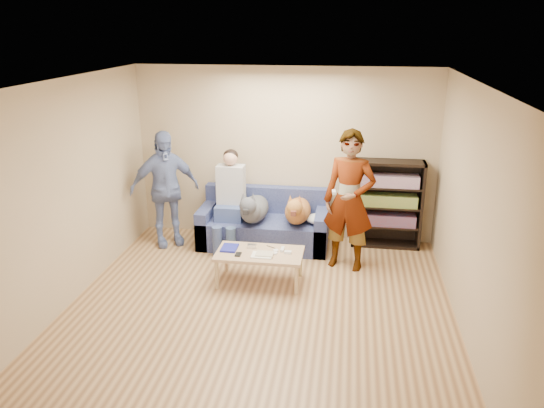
% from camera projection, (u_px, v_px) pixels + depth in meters
% --- Properties ---
extents(ground, '(5.00, 5.00, 0.00)m').
position_uv_depth(ground, '(256.00, 316.00, 6.05)').
color(ground, brown).
rests_on(ground, ground).
extents(ceiling, '(5.00, 5.00, 0.00)m').
position_uv_depth(ceiling, '(254.00, 84.00, 5.21)').
color(ceiling, white).
rests_on(ceiling, ground).
extents(wall_back, '(4.50, 0.00, 4.50)m').
position_uv_depth(wall_back, '(285.00, 154.00, 7.97)').
color(wall_back, tan).
rests_on(wall_back, ground).
extents(wall_front, '(4.50, 0.00, 4.50)m').
position_uv_depth(wall_front, '(184.00, 341.00, 3.29)').
color(wall_front, tan).
rests_on(wall_front, ground).
extents(wall_left, '(0.00, 5.00, 5.00)m').
position_uv_depth(wall_left, '(58.00, 199.00, 5.94)').
color(wall_left, tan).
rests_on(wall_left, ground).
extents(wall_right, '(0.00, 5.00, 5.00)m').
position_uv_depth(wall_right, '(476.00, 220.00, 5.31)').
color(wall_right, tan).
rests_on(wall_right, ground).
extents(blanket, '(0.39, 0.33, 0.13)m').
position_uv_depth(blanket, '(319.00, 219.00, 7.64)').
color(blanket, '#B8B9BE').
rests_on(blanket, sofa).
extents(person_standing_right, '(0.78, 0.61, 1.89)m').
position_uv_depth(person_standing_right, '(349.00, 201.00, 7.00)').
color(person_standing_right, gray).
rests_on(person_standing_right, ground).
extents(person_standing_left, '(1.08, 0.90, 1.73)m').
position_uv_depth(person_standing_left, '(165.00, 189.00, 7.78)').
color(person_standing_left, '#7C8CC7').
rests_on(person_standing_left, ground).
extents(held_controller, '(0.05, 0.13, 0.03)m').
position_uv_depth(held_controller, '(334.00, 192.00, 6.78)').
color(held_controller, silver).
rests_on(held_controller, person_standing_right).
extents(notebook_blue, '(0.20, 0.26, 0.03)m').
position_uv_depth(notebook_blue, '(230.00, 248.00, 6.81)').
color(notebook_blue, navy).
rests_on(notebook_blue, coffee_table).
extents(papers, '(0.26, 0.20, 0.02)m').
position_uv_depth(papers, '(262.00, 255.00, 6.61)').
color(papers, white).
rests_on(papers, coffee_table).
extents(magazine, '(0.22, 0.17, 0.01)m').
position_uv_depth(magazine, '(265.00, 254.00, 6.62)').
color(magazine, '#C0B49A').
rests_on(magazine, coffee_table).
extents(camera_silver, '(0.11, 0.06, 0.05)m').
position_uv_depth(camera_silver, '(252.00, 246.00, 6.83)').
color(camera_silver, silver).
rests_on(camera_silver, coffee_table).
extents(controller_a, '(0.04, 0.13, 0.03)m').
position_uv_depth(controller_a, '(282.00, 249.00, 6.76)').
color(controller_a, white).
rests_on(controller_a, coffee_table).
extents(controller_b, '(0.09, 0.06, 0.03)m').
position_uv_depth(controller_b, '(288.00, 252.00, 6.68)').
color(controller_b, white).
rests_on(controller_b, coffee_table).
extents(headphone_cup_a, '(0.07, 0.07, 0.02)m').
position_uv_depth(headphone_cup_a, '(275.00, 253.00, 6.66)').
color(headphone_cup_a, white).
rests_on(headphone_cup_a, coffee_table).
extents(headphone_cup_b, '(0.07, 0.07, 0.02)m').
position_uv_depth(headphone_cup_b, '(276.00, 251.00, 6.74)').
color(headphone_cup_b, white).
rests_on(headphone_cup_b, coffee_table).
extents(pen_orange, '(0.13, 0.06, 0.01)m').
position_uv_depth(pen_orange, '(256.00, 257.00, 6.56)').
color(pen_orange, '#BF4F1A').
rests_on(pen_orange, coffee_table).
extents(pen_black, '(0.13, 0.08, 0.01)m').
position_uv_depth(pen_black, '(271.00, 247.00, 6.86)').
color(pen_black, black).
rests_on(pen_black, coffee_table).
extents(wallet, '(0.07, 0.12, 0.02)m').
position_uv_depth(wallet, '(238.00, 254.00, 6.63)').
color(wallet, black).
rests_on(wallet, coffee_table).
extents(sofa, '(1.90, 0.85, 0.82)m').
position_uv_depth(sofa, '(264.00, 226.00, 7.96)').
color(sofa, '#515B93').
rests_on(sofa, ground).
extents(person_seated, '(0.40, 0.73, 1.47)m').
position_uv_depth(person_seated, '(230.00, 196.00, 7.75)').
color(person_seated, '#455D98').
rests_on(person_seated, sofa).
extents(dog_gray, '(0.39, 1.24, 0.57)m').
position_uv_depth(dog_gray, '(253.00, 209.00, 7.66)').
color(dog_gray, '#50535B').
rests_on(dog_gray, sofa).
extents(dog_tan, '(0.37, 1.15, 0.54)m').
position_uv_depth(dog_tan, '(297.00, 211.00, 7.62)').
color(dog_tan, '#AC6D34').
rests_on(dog_tan, sofa).
extents(coffee_table, '(1.10, 0.60, 0.42)m').
position_uv_depth(coffee_table, '(260.00, 256.00, 6.73)').
color(coffee_table, tan).
rests_on(coffee_table, ground).
extents(bookshelf, '(1.00, 0.34, 1.30)m').
position_uv_depth(bookshelf, '(387.00, 202.00, 7.79)').
color(bookshelf, black).
rests_on(bookshelf, ground).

